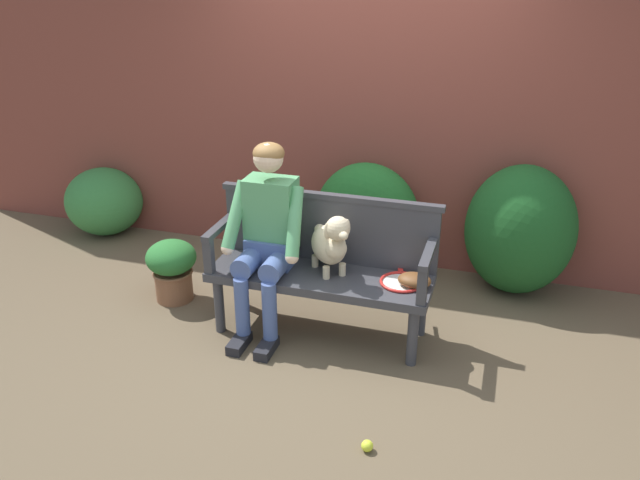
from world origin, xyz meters
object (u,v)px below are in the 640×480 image
person_seated (267,232)px  potted_plant (172,267)px  dog_on_bench (331,243)px  garden_bench (320,282)px  tennis_ball (367,446)px  tennis_racket (401,280)px  baseball_glove (414,280)px

person_seated → potted_plant: (-0.85, 0.14, -0.46)m
person_seated → dog_on_bench: (0.44, 0.04, -0.04)m
person_seated → garden_bench: bearing=2.0°
person_seated → tennis_ball: bearing=-47.3°
tennis_racket → potted_plant: size_ratio=1.19×
potted_plant → baseball_glove: bearing=-3.7°
person_seated → dog_on_bench: bearing=5.1°
tennis_ball → potted_plant: 2.18m
dog_on_bench → person_seated: bearing=-174.9°
garden_bench → dog_on_bench: dog_on_bench is taller
dog_on_bench → potted_plant: (-1.29, 0.10, -0.42)m
baseball_glove → potted_plant: baseball_glove is taller
dog_on_bench → tennis_racket: bearing=2.8°
tennis_racket → baseball_glove: 0.11m
person_seated → baseball_glove: bearing=1.0°
tennis_ball → person_seated: bearing=132.7°
baseball_glove → potted_plant: bearing=178.4°
dog_on_bench → baseball_glove: dog_on_bench is taller
garden_bench → potted_plant: size_ratio=3.14×
baseball_glove → dog_on_bench: bearing=-180.0°
tennis_ball → baseball_glove: bearing=87.2°
potted_plant → tennis_ball: bearing=-33.1°
dog_on_bench → potted_plant: 1.36m
garden_bench → tennis_racket: size_ratio=2.63×
person_seated → baseball_glove: person_seated is taller
person_seated → tennis_racket: 0.96m
garden_bench → person_seated: person_seated is taller
garden_bench → tennis_ball: (0.59, -1.06, -0.37)m
baseball_glove → tennis_ball: baseball_glove is taller
person_seated → tennis_racket: (0.92, 0.06, -0.26)m
garden_bench → tennis_racket: (0.55, 0.05, 0.07)m
dog_on_bench → baseball_glove: (0.58, -0.02, -0.18)m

